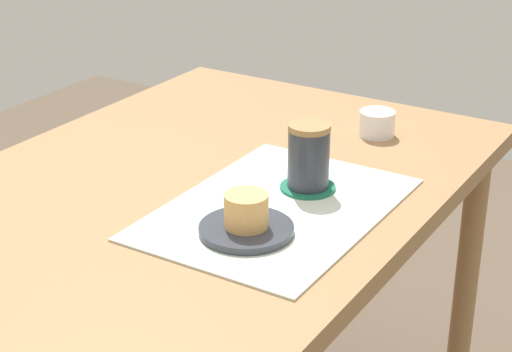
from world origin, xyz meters
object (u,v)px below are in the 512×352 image
pastry_plate (246,229)px  coffee_mug (309,155)px  pastry (246,210)px  sugar_bowl (377,123)px  dining_table (181,233)px

pastry_plate → coffee_mug: bearing=-0.6°
pastry_plate → pastry: 0.03m
sugar_bowl → pastry_plate: bearing=-179.1°
coffee_mug → sugar_bowl: (0.30, 0.01, -0.04)m
pastry → coffee_mug: 0.20m
pastry_plate → pastry: size_ratio=2.15×
pastry → sugar_bowl: 0.49m
dining_table → pastry: bearing=-111.5°
sugar_bowl → pastry: bearing=-179.1°
pastry_plate → coffee_mug: 0.20m
pastry_plate → pastry: pastry is taller
dining_table → coffee_mug: coffee_mug is taller
dining_table → pastry_plate: 0.21m
coffee_mug → dining_table: bearing=124.2°
pastry_plate → dining_table: bearing=68.5°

